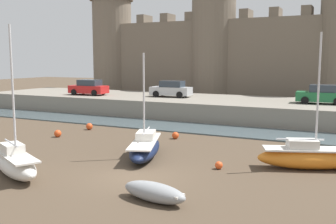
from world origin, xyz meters
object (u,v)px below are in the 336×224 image
Objects in this scene: mooring_buoy_near_shore at (58,133)px; rowboat_near_channel_left at (154,192)px; sailboat_foreground_right at (309,157)px; car_quay_centre_east at (171,89)px; mooring_buoy_near_channel at (219,165)px; car_quay_centre_west at (322,95)px; car_quay_east at (89,88)px; mooring_buoy_mid_mud at (175,135)px; sailboat_foreground_centre at (145,147)px; sailboat_near_channel_right at (15,163)px; mooring_buoy_off_centre at (89,126)px.

rowboat_near_channel_left is at bearing -34.24° from mooring_buoy_near_shore.
sailboat_foreground_right reaches higher than car_quay_centre_east.
sailboat_foreground_right is 17.30× the size of mooring_buoy_near_channel.
car_quay_centre_west is 1.00× the size of car_quay_east.
car_quay_centre_west is at bearing 4.52° from car_quay_east.
sailboat_foreground_right is 15.51m from car_quay_centre_west.
mooring_buoy_near_channel is 0.09× the size of car_quay_centre_east.
car_quay_east is at bearing 146.57° from mooring_buoy_mid_mud.
sailboat_foreground_centre is 8.67m from mooring_buoy_near_shore.
mooring_buoy_near_shore reaches higher than mooring_buoy_near_channel.
car_quay_east reaches higher than mooring_buoy_mid_mud.
sailboat_foreground_right is 4.54m from mooring_buoy_near_channel.
car_quay_east is at bearing -175.48° from car_quay_centre_west.
sailboat_near_channel_right is at bearing -60.99° from car_quay_east.
sailboat_near_channel_right is (-3.72, -5.82, 0.06)m from sailboat_foreground_centre.
mooring_buoy_near_channel is 25.31m from car_quay_east.
car_quay_centre_west reaches higher than rowboat_near_channel_left.
car_quay_centre_west is at bearing 63.11° from sailboat_near_channel_right.
sailboat_foreground_right reaches higher than car_quay_east.
sailboat_foreground_centre is 1.95× the size of rowboat_near_channel_left.
sailboat_foreground_right is at bearing 30.85° from sailboat_near_channel_right.
sailboat_near_channel_right reaches higher than car_quay_centre_east.
car_quay_centre_west is (7.80, 16.89, 1.90)m from sailboat_foreground_centre.
sailboat_foreground_right reaches higher than mooring_buoy_off_centre.
sailboat_foreground_right is 14.02× the size of mooring_buoy_mid_mud.
sailboat_foreground_centre is 4.56m from mooring_buoy_near_channel.
car_quay_east is at bearing 135.45° from sailboat_foreground_centre.
mooring_buoy_off_centre reaches higher than mooring_buoy_mid_mud.
sailboat_foreground_right is 0.97× the size of sailboat_near_channel_right.
sailboat_foreground_right is 27.50m from car_quay_east.
sailboat_near_channel_right is 7.44m from rowboat_near_channel_left.
sailboat_near_channel_right is 13.70× the size of mooring_buoy_near_shore.
car_quay_centre_east is at bearing 96.81° from sailboat_near_channel_right.
mooring_buoy_near_channel is at bearing -57.84° from car_quay_centre_east.
rowboat_near_channel_left is at bearing -123.04° from sailboat_foreground_right.
mooring_buoy_off_centre is at bearing 135.72° from rowboat_near_channel_left.
sailboat_near_channel_right reaches higher than car_quay_centre_west.
mooring_buoy_mid_mud is (7.54, -0.30, -0.02)m from mooring_buoy_off_centre.
sailboat_foreground_centre is at bearing -15.38° from mooring_buoy_near_shore.
mooring_buoy_near_shore is 14.87m from car_quay_centre_east.
sailboat_foreground_centre reaches higher than car_quay_centre_west.
rowboat_near_channel_left is at bearing -47.80° from car_quay_east.
rowboat_near_channel_left reaches higher than mooring_buoy_near_shore.
sailboat_near_channel_right is 1.67× the size of car_quay_east.
mooring_buoy_mid_mud is at bearing 74.51° from sailboat_near_channel_right.
sailboat_near_channel_right reaches higher than car_quay_east.
mooring_buoy_mid_mud is at bearing -2.28° from mooring_buoy_off_centre.
mooring_buoy_near_shore reaches higher than mooring_buoy_mid_mud.
sailboat_near_channel_right is at bearing -60.30° from mooring_buoy_near_shore.
sailboat_foreground_centre is 1.39× the size of car_quay_centre_west.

